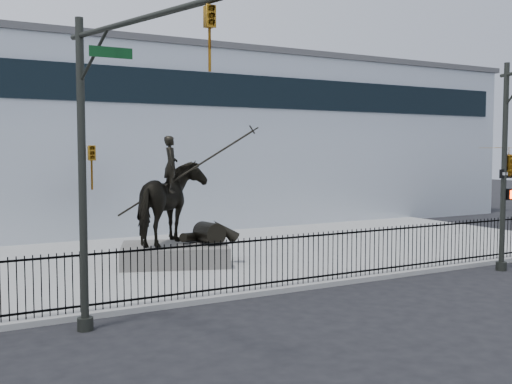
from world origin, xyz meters
TOP-DOWN VIEW (x-y plane):
  - ground at (0.00, 0.00)m, footprint 120.00×120.00m
  - plaza at (0.00, 7.00)m, footprint 30.00×12.00m
  - building at (0.00, 20.00)m, footprint 44.00×14.00m
  - picket_fence at (0.00, 1.25)m, footprint 22.10×0.10m
  - statue_plinth at (-2.57, 5.97)m, footprint 4.27×3.60m
  - equestrian_statue at (-2.51, 5.95)m, footprint 4.40×3.55m
  - traffic_signal_left at (-6.75, -0.62)m, footprint 1.52×4.84m

SIDE VIEW (x-z plane):
  - ground at x=0.00m, z-range 0.00..0.00m
  - plaza at x=0.00m, z-range 0.00..0.15m
  - statue_plinth at x=-2.57m, z-range 0.15..0.83m
  - picket_fence at x=0.00m, z-range 0.15..1.65m
  - equestrian_statue at x=-2.51m, z-range 0.28..4.23m
  - traffic_signal_left at x=-6.75m, z-range 0.53..7.53m
  - building at x=0.00m, z-range 0.00..9.00m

